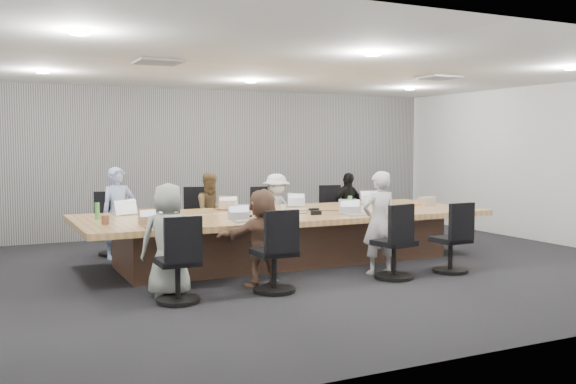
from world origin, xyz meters
name	(u,v)px	position (x,y,z in m)	size (l,w,h in m)	color
floor	(300,268)	(0.00, 0.00, 0.00)	(10.00, 8.00, 0.00)	black
ceiling	(301,68)	(0.00, 0.00, 2.80)	(10.00, 8.00, 0.00)	white
wall_back	(208,162)	(0.00, 4.00, 1.40)	(10.00, 2.80, 0.00)	silver
wall_front	(516,186)	(0.00, -4.00, 1.40)	(10.00, 2.80, 0.00)	silver
wall_right	(556,164)	(5.00, 0.00, 1.40)	(8.00, 2.80, 0.00)	silver
curtain	(209,162)	(0.00, 3.92, 1.40)	(9.80, 0.04, 2.80)	gray
conference_table	(285,235)	(0.00, 0.50, 0.40)	(6.00, 2.20, 0.74)	#503325
chair_0	(114,230)	(-2.17, 2.20, 0.39)	(0.53, 0.53, 0.79)	black
chair_1	(205,223)	(-0.67, 2.20, 0.42)	(0.57, 0.57, 0.85)	black
chair_2	(268,221)	(0.48, 2.20, 0.39)	(0.53, 0.53, 0.79)	black
chair_3	(338,218)	(1.90, 2.20, 0.38)	(0.51, 0.51, 0.76)	black
chair_4	(178,269)	(-2.13, -1.20, 0.38)	(0.52, 0.52, 0.77)	black
chair_5	(274,259)	(-0.96, -1.20, 0.40)	(0.53, 0.53, 0.79)	black
chair_6	(394,249)	(0.75, -1.20, 0.39)	(0.53, 0.53, 0.79)	black
chair_7	(451,245)	(1.69, -1.20, 0.37)	(0.51, 0.51, 0.75)	black
person_0	(118,213)	(-2.17, 1.85, 0.70)	(0.51, 0.34, 1.40)	#889CCA
laptop_0	(126,213)	(-2.17, 1.30, 0.75)	(0.32, 0.22, 0.02)	#B2B2B7
person_1	(212,212)	(-0.67, 1.85, 0.64)	(0.63, 0.49, 1.29)	brown
laptop_1	(224,209)	(-0.67, 1.30, 0.75)	(0.30, 0.20, 0.02)	#8C6647
person_2	(276,210)	(0.48, 1.85, 0.62)	(0.80, 0.46, 1.24)	silver
laptop_2	(291,206)	(0.48, 1.30, 0.75)	(0.29, 0.20, 0.02)	#B2B2B7
person_3	(347,207)	(1.90, 1.85, 0.62)	(0.72, 0.30, 1.24)	black
laptop_3	(364,202)	(1.90, 1.30, 0.75)	(0.36, 0.25, 0.02)	#B2B2B7
person_4	(169,240)	(-2.13, -0.85, 0.66)	(0.64, 0.42, 1.31)	#919B92
laptop_4	(157,226)	(-2.13, -0.30, 0.75)	(0.33, 0.23, 0.02)	#8C6647
person_5	(262,238)	(-0.96, -0.85, 0.61)	(1.12, 0.36, 1.21)	brown
laptop_5	(245,221)	(-0.96, -0.30, 0.75)	(0.29, 0.20, 0.02)	#B2B2B7
person_6	(379,223)	(0.75, -0.85, 0.70)	(0.51, 0.33, 1.39)	silver
laptop_6	(357,215)	(0.75, -0.30, 0.75)	(0.33, 0.22, 0.02)	#B2B2B7
bottle_green_left	(97,211)	(-2.65, 0.83, 0.85)	(0.06, 0.06, 0.23)	green
bottle_green_right	(350,204)	(0.91, 0.15, 0.86)	(0.07, 0.07, 0.24)	green
bottle_clear	(236,209)	(-0.81, 0.43, 0.84)	(0.06, 0.06, 0.20)	silver
cup_white_far	(283,208)	(0.09, 0.75, 0.79)	(0.07, 0.07, 0.09)	white
cup_white_near	(368,202)	(1.71, 0.91, 0.79)	(0.08, 0.08, 0.10)	white
mug_brown	(105,220)	(-2.65, 0.23, 0.80)	(0.09, 0.09, 0.11)	brown
mic_left	(246,216)	(-0.75, 0.19, 0.75)	(0.14, 0.09, 0.03)	black
mic_right	(314,209)	(0.54, 0.62, 0.75)	(0.14, 0.09, 0.03)	black
stapler	(316,213)	(0.26, 0.01, 0.77)	(0.16, 0.04, 0.06)	black
canvas_bag	(427,201)	(2.57, 0.44, 0.81)	(0.26, 0.16, 0.14)	#B3A08F
snack_packet	(419,204)	(2.45, 0.49, 0.76)	(0.16, 0.11, 0.04)	orange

